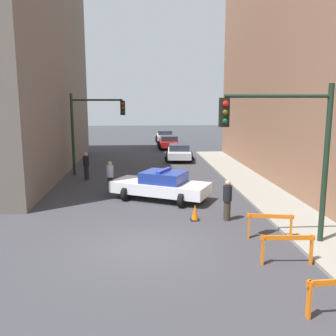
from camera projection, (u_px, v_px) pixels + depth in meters
The scene contains 14 objects.
ground_plane at pixel (145, 247), 12.42m from camera, with size 120.00×120.00×0.00m, color #38383D.
sidewalk_right at pixel (325, 240), 12.87m from camera, with size 2.40×44.00×0.12m.
traffic_light_near at pixel (292, 140), 11.93m from camera, with size 3.64×0.35×5.20m.
traffic_light_far at pixel (90, 122), 23.74m from camera, with size 3.44×0.35×5.20m.
police_car at pixel (161, 185), 18.16m from camera, with size 5.02×3.81×1.52m.
parked_car_near at pixel (179, 152), 30.14m from camera, with size 2.53×4.45×1.31m.
parked_car_mid at pixel (169, 142), 37.28m from camera, with size 2.30×4.32×1.31m.
parked_car_far at pixel (165, 136), 43.58m from camera, with size 2.39×4.37×1.31m.
pedestrian_crossing at pixel (110, 176), 19.60m from camera, with size 0.50×0.50×1.66m.
pedestrian_corner at pixel (86, 166), 22.74m from camera, with size 0.50×0.50×1.66m.
pedestrian_sidewalk at pixel (227, 200), 14.99m from camera, with size 0.47×0.47×1.66m.
barrier_mid at pixel (287, 245), 10.98m from camera, with size 1.60×0.26×0.90m.
barrier_back at pixel (270, 222), 13.00m from camera, with size 1.58×0.45×0.90m.
traffic_cone at pixel (195, 213), 15.10m from camera, with size 0.36×0.36×0.66m.
Camera 1 is at (-0.11, -11.78, 4.80)m, focal length 40.00 mm.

